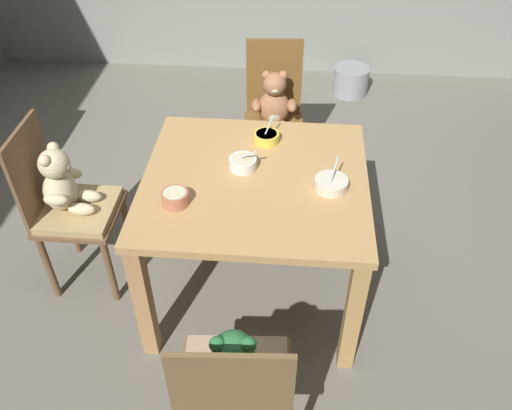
% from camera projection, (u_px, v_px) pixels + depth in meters
% --- Properties ---
extents(ground_plane, '(5.20, 5.20, 0.04)m').
position_uv_depth(ground_plane, '(255.00, 287.00, 2.85)').
color(ground_plane, slate).
extents(dining_table, '(1.01, 0.96, 0.73)m').
position_uv_depth(dining_table, '(255.00, 198.00, 2.44)').
color(dining_table, tan).
rests_on(dining_table, ground_plane).
extents(teddy_chair_near_front, '(0.44, 0.41, 0.90)m').
position_uv_depth(teddy_chair_near_front, '(235.00, 382.00, 1.82)').
color(teddy_chair_near_front, brown).
rests_on(teddy_chair_near_front, ground_plane).
extents(teddy_chair_near_left, '(0.38, 0.39, 0.92)m').
position_uv_depth(teddy_chair_near_left, '(66.00, 197.00, 2.55)').
color(teddy_chair_near_left, brown).
rests_on(teddy_chair_near_left, ground_plane).
extents(teddy_chair_far_center, '(0.39, 0.41, 0.93)m').
position_uv_depth(teddy_chair_far_center, '(274.00, 111.00, 3.16)').
color(teddy_chair_far_center, brown).
rests_on(teddy_chair_far_center, ground_plane).
extents(porridge_bowl_terracotta_near_left, '(0.11, 0.11, 0.06)m').
position_uv_depth(porridge_bowl_terracotta_near_left, '(175.00, 198.00, 2.21)').
color(porridge_bowl_terracotta_near_left, '#BC6F54').
rests_on(porridge_bowl_terracotta_near_left, dining_table).
extents(porridge_bowl_yellow_far_center, '(0.12, 0.13, 0.11)m').
position_uv_depth(porridge_bowl_yellow_far_center, '(266.00, 137.00, 2.57)').
color(porridge_bowl_yellow_far_center, yellow).
rests_on(porridge_bowl_yellow_far_center, dining_table).
extents(porridge_bowl_white_center, '(0.13, 0.13, 0.11)m').
position_uv_depth(porridge_bowl_white_center, '(243.00, 163.00, 2.40)').
color(porridge_bowl_white_center, white).
rests_on(porridge_bowl_white_center, dining_table).
extents(porridge_bowl_cream_near_right, '(0.15, 0.15, 0.12)m').
position_uv_depth(porridge_bowl_cream_near_right, '(331.00, 184.00, 2.29)').
color(porridge_bowl_cream_near_right, beige).
rests_on(porridge_bowl_cream_near_right, dining_table).
extents(metal_pail, '(0.29, 0.29, 0.22)m').
position_uv_depth(metal_pail, '(351.00, 80.00, 4.35)').
color(metal_pail, '#93969B').
rests_on(metal_pail, ground_plane).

